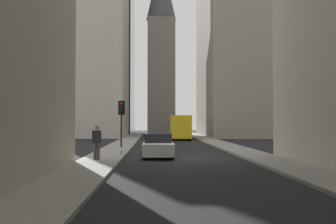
% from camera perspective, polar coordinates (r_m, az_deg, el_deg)
% --- Properties ---
extents(ground_plane, '(135.00, 135.00, 0.00)m').
position_cam_1_polar(ground_plane, '(21.16, 2.25, -7.30)').
color(ground_plane, black).
extents(sidewalk_right, '(90.00, 2.20, 0.14)m').
position_cam_1_polar(sidewalk_right, '(21.28, -10.01, -7.06)').
color(sidewalk_right, gray).
rests_on(sidewalk_right, ground_plane).
extents(sidewalk_left, '(90.00, 2.20, 0.14)m').
position_cam_1_polar(sidewalk_left, '(21.97, 14.12, -6.86)').
color(sidewalk_left, gray).
rests_on(sidewalk_left, ground_plane).
extents(building_left_far, '(17.63, 10.00, 33.27)m').
position_cam_1_polar(building_left_far, '(55.69, 10.85, 13.58)').
color(building_left_far, gray).
rests_on(building_left_far, ground_plane).
extents(building_right_far, '(14.57, 10.00, 28.79)m').
position_cam_1_polar(building_right_far, '(54.40, -11.89, 11.51)').
color(building_right_far, '#B7B2A5').
rests_on(building_right_far, ground_plane).
extents(church_spire, '(4.72, 4.72, 28.81)m').
position_cam_1_polar(church_spire, '(58.49, -1.09, 11.21)').
color(church_spire, gray).
rests_on(church_spire, ground_plane).
extents(delivery_truck, '(6.46, 2.25, 2.84)m').
position_cam_1_polar(delivery_truck, '(42.59, 1.86, -2.45)').
color(delivery_truck, yellow).
rests_on(delivery_truck, ground_plane).
extents(sedan_white, '(4.30, 1.78, 1.42)m').
position_cam_1_polar(sedan_white, '(21.71, -1.59, -5.40)').
color(sedan_white, silver).
rests_on(sedan_white, ground_plane).
extents(traffic_light_midblock, '(0.43, 0.52, 3.63)m').
position_cam_1_polar(traffic_light_midblock, '(28.26, -7.42, -0.16)').
color(traffic_light_midblock, black).
rests_on(traffic_light_midblock, sidewalk_right).
extents(pedestrian, '(0.26, 0.44, 1.79)m').
position_cam_1_polar(pedestrian, '(19.13, -11.26, -4.52)').
color(pedestrian, '#473D33').
rests_on(pedestrian, sidewalk_right).
extents(discarded_bottle, '(0.07, 0.07, 0.27)m').
position_cam_1_polar(discarded_bottle, '(22.13, -7.42, -6.39)').
color(discarded_bottle, '#236033').
rests_on(discarded_bottle, sidewalk_right).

